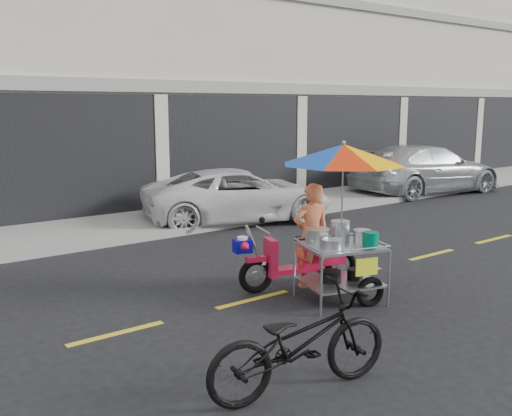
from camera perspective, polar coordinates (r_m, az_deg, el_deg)
ground at (r=9.26m, az=9.77°, el=-6.56°), size 90.00×90.00×0.00m
sidewalk at (r=13.50m, az=-7.34°, el=-0.82°), size 45.00×3.00×0.15m
shophouse_block at (r=19.13m, az=-7.80°, el=14.93°), size 36.00×8.11×10.40m
centerline at (r=9.26m, az=9.77°, el=-6.53°), size 42.00×0.10×0.01m
white_pickup at (r=13.12m, az=-1.74°, el=1.30°), size 4.77×3.14×1.22m
silver_pickup at (r=18.04m, az=16.59°, el=3.75°), size 5.27×2.62×1.47m
near_bicycle at (r=5.43m, az=4.40°, el=-13.27°), size 1.96×0.97×0.99m
food_vendor_rig at (r=7.92m, az=7.39°, el=0.93°), size 2.17×2.15×2.20m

